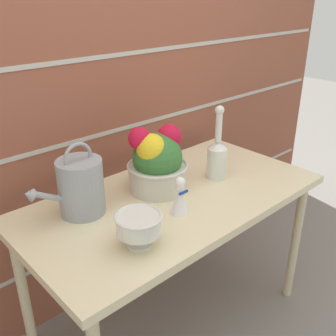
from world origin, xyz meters
name	(u,v)px	position (x,y,z in m)	size (l,w,h in m)	color
ground_plane	(173,322)	(0.00, 0.00, 0.00)	(12.00, 12.00, 0.00)	gray
brick_wall	(105,94)	(0.00, 0.48, 1.10)	(3.60, 0.08, 2.20)	brown
patio_table	(173,209)	(0.00, 0.00, 0.67)	(1.34, 0.70, 0.74)	beige
watering_can	(80,186)	(-0.36, 0.15, 0.86)	(0.32, 0.18, 0.30)	#93999E
crystal_pedestal_bowl	(139,225)	(-0.34, -0.18, 0.82)	(0.17, 0.17, 0.12)	silver
flower_planter	(157,162)	(-0.01, 0.09, 0.87)	(0.27, 0.27, 0.30)	beige
glass_decanter	(217,156)	(0.27, -0.01, 0.85)	(0.09, 0.09, 0.35)	silver
figurine_vase	(180,198)	(-0.08, -0.12, 0.80)	(0.08, 0.08, 0.16)	white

